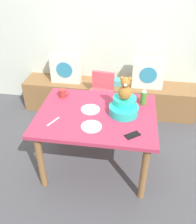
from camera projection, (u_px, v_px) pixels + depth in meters
name	position (u px, v px, depth m)	size (l,w,h in m)	color
ground_plane	(97.00, 164.00, 2.93)	(8.00, 8.00, 0.00)	#4C4C51
back_wall	(113.00, 21.00, 3.42)	(4.40, 0.10, 2.60)	silver
window_bench	(109.00, 97.00, 3.80)	(2.60, 0.44, 0.46)	olive
pillow_floral_left	(66.00, 68.00, 3.61)	(0.44, 0.15, 0.44)	white
pillow_floral_right	(148.00, 73.00, 3.46)	(0.44, 0.15, 0.44)	white
book_stack	(116.00, 82.00, 3.63)	(0.20, 0.14, 0.08)	#4AB0B6
dining_table	(97.00, 122.00, 2.57)	(1.22, 0.94, 0.74)	#B73351
highchair	(101.00, 94.00, 3.29)	(0.35, 0.48, 0.79)	#D84C59
infant_seat_teal	(124.00, 107.00, 2.49)	(0.30, 0.33, 0.16)	#26CAB3
teddy_bear	(125.00, 89.00, 2.37)	(0.13, 0.12, 0.25)	#AB712F
ketchup_bottle	(144.00, 97.00, 2.62)	(0.07, 0.07, 0.18)	#4C8C33
coffee_mug	(63.00, 93.00, 2.77)	(0.12, 0.08, 0.09)	#9E332D
dinner_plate_near	(90.00, 109.00, 2.56)	(0.20, 0.20, 0.01)	white
dinner_plate_far	(91.00, 127.00, 2.32)	(0.20, 0.20, 0.01)	white
cell_phone	(132.00, 135.00, 2.21)	(0.07, 0.14, 0.01)	black
table_fork	(53.00, 122.00, 2.39)	(0.02, 0.17, 0.01)	silver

